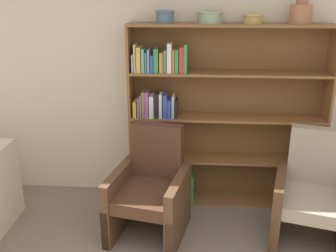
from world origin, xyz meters
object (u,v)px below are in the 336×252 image
(bowl_slate, at_px, (210,16))
(vase_tall, at_px, (301,13))
(bookshelf, at_px, (206,121))
(armchair_leather, at_px, (151,191))
(armchair_cushioned, at_px, (312,196))
(bowl_copper, at_px, (253,18))
(bowl_brass, at_px, (165,16))

(bowl_slate, relative_size, vase_tall, 1.14)
(bookshelf, xyz_separation_m, bowl_slate, (0.00, -0.02, 1.02))
(armchair_leather, xyz_separation_m, armchair_cushioned, (1.44, -0.00, 0.00))
(bowl_copper, xyz_separation_m, armchair_leather, (-0.90, -0.60, -1.48))
(bookshelf, xyz_separation_m, armchair_cushioned, (0.94, -0.62, -0.47))
(armchair_cushioned, bearing_deg, vase_tall, -63.08)
(bowl_brass, distance_m, vase_tall, 1.23)
(bowl_slate, distance_m, armchair_leather, 1.69)
(bowl_slate, bearing_deg, bookshelf, 92.08)
(bowl_brass, relative_size, bowl_slate, 0.77)
(vase_tall, bearing_deg, armchair_cushioned, -78.41)
(armchair_leather, bearing_deg, bowl_brass, -86.74)
(bowl_brass, bearing_deg, bowl_copper, 0.00)
(bowl_slate, bearing_deg, armchair_leather, -130.17)
(bowl_brass, relative_size, bowl_copper, 0.94)
(bookshelf, height_order, bowl_slate, bowl_slate)
(armchair_leather, relative_size, armchair_cushioned, 1.00)
(bowl_brass, height_order, vase_tall, vase_tall)
(bookshelf, height_order, armchair_cushioned, bookshelf)
(bowl_slate, relative_size, armchair_cushioned, 0.25)
(bowl_brass, bearing_deg, bowl_slate, -0.00)
(bowl_copper, height_order, armchair_leather, bowl_copper)
(bookshelf, xyz_separation_m, bowl_brass, (-0.42, -0.02, 1.03))
(bowl_brass, distance_m, bowl_copper, 0.81)
(bookshelf, relative_size, bowl_copper, 9.82)
(vase_tall, distance_m, armchair_cushioned, 1.64)
(bookshelf, distance_m, vase_tall, 1.33)
(bookshelf, bearing_deg, armchair_leather, -129.42)
(bowl_slate, bearing_deg, armchair_cushioned, -32.71)
(bowl_copper, distance_m, armchair_leather, 1.83)
(bowl_brass, xyz_separation_m, armchair_cushioned, (1.35, -0.60, -1.50))
(armchair_leather, bearing_deg, bowl_copper, -134.36)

